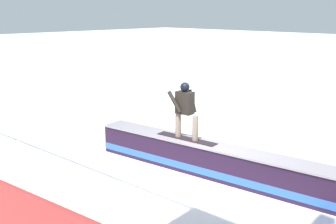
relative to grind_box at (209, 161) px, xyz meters
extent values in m
plane|color=white|center=(0.00, 0.00, -0.34)|extent=(120.00, 120.00, 0.00)
cube|color=#25152C|center=(0.00, 0.00, 0.02)|extent=(6.16, 1.39, 0.71)
cube|color=blue|center=(0.00, 0.00, -0.16)|extent=(6.17, 1.40, 0.17)
cube|color=gray|center=(0.00, 0.00, 0.39)|extent=(6.17, 1.44, 0.04)
cube|color=black|center=(0.63, 0.08, 0.42)|extent=(1.61, 0.44, 0.01)
cylinder|color=gray|center=(0.87, 0.11, 0.72)|extent=(0.15, 0.15, 0.60)
cylinder|color=gray|center=(0.38, 0.06, 0.72)|extent=(0.15, 0.15, 0.60)
cube|color=black|center=(0.69, 0.09, 1.28)|extent=(0.42, 0.28, 0.53)
sphere|color=black|center=(0.69, 0.09, 1.66)|extent=(0.22, 0.22, 0.22)
cylinder|color=black|center=(0.85, 0.27, 1.31)|extent=(0.40, 0.13, 0.50)
cylinder|color=black|center=(0.61, -0.09, 1.31)|extent=(0.25, 0.12, 0.55)
cube|color=red|center=(0.00, 4.44, 0.20)|extent=(10.05, 1.39, 1.09)
camera|label=1|loc=(-5.35, 6.91, 3.37)|focal=42.80mm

